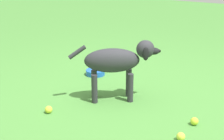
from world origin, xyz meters
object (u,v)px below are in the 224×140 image
object	(u,v)px
tennis_ball_1	(181,137)
tennis_ball_2	(49,110)
dog	(117,61)
tennis_ball_0	(194,121)
water_bowl	(95,72)

from	to	relation	value
tennis_ball_1	tennis_ball_2	world-z (taller)	same
dog	tennis_ball_0	size ratio (longest dim) A/B	11.26
tennis_ball_0	water_bowl	world-z (taller)	tennis_ball_0
dog	tennis_ball_2	bearing A→B (deg)	-158.01
tennis_ball_2	dog	bearing A→B (deg)	-34.11
water_bowl	tennis_ball_1	bearing A→B (deg)	-123.92
dog	tennis_ball_2	xyz separation A→B (m)	(-0.57, 0.38, -0.35)
tennis_ball_0	tennis_ball_1	distance (m)	0.29
tennis_ball_0	tennis_ball_2	xyz separation A→B (m)	(-0.43, 1.19, 0.00)
tennis_ball_1	water_bowl	xyz separation A→B (m)	(0.90, 1.34, -0.00)
dog	tennis_ball_2	size ratio (longest dim) A/B	11.26
tennis_ball_2	water_bowl	size ratio (longest dim) A/B	0.30
tennis_ball_2	water_bowl	world-z (taller)	tennis_ball_2
tennis_ball_1	tennis_ball_2	distance (m)	1.18
tennis_ball_1	water_bowl	size ratio (longest dim) A/B	0.30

